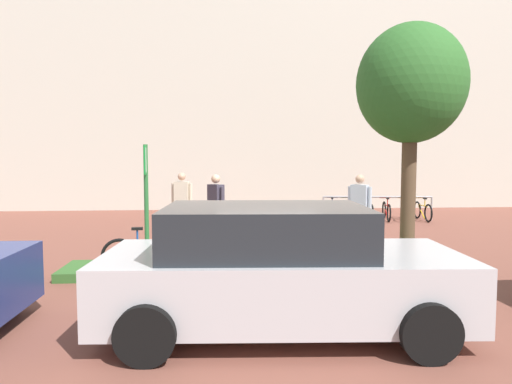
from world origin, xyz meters
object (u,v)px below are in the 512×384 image
at_px(parking_sign_post, 146,190).
at_px(tree_sidewalk, 411,86).
at_px(car_silver_sedan, 278,270).
at_px(bike_at_sign, 148,254).
at_px(person_shirt_white, 182,199).
at_px(bollard_steel, 356,214).
at_px(person_casual_tan, 360,204).
at_px(person_suited_dark, 216,204).
at_px(bike_rack_cluster, 377,210).

bearing_deg(parking_sign_post, tree_sidewalk, 2.16).
bearing_deg(tree_sidewalk, car_silver_sedan, -133.52).
height_order(tree_sidewalk, bike_at_sign, tree_sidewalk).
distance_m(bike_at_sign, car_silver_sedan, 3.64).
bearing_deg(parking_sign_post, car_silver_sedan, -54.76).
relative_size(tree_sidewalk, person_shirt_white, 2.71).
bearing_deg(tree_sidewalk, bollard_steel, 85.09).
distance_m(person_casual_tan, car_silver_sedan, 6.11).
relative_size(parking_sign_post, car_silver_sedan, 0.54).
xyz_separation_m(person_shirt_white, car_silver_sedan, (1.79, -7.31, -0.23)).
xyz_separation_m(parking_sign_post, car_silver_sedan, (2.04, -2.89, -0.79)).
relative_size(bike_at_sign, person_suited_dark, 0.98).
bearing_deg(bike_at_sign, person_casual_tan, 27.69).
relative_size(bike_at_sign, bollard_steel, 1.86).
bearing_deg(person_suited_dark, car_silver_sedan, -81.93).
distance_m(tree_sidewalk, bike_at_sign, 5.88).
bearing_deg(bollard_steel, person_shirt_white, -174.44).
relative_size(bike_at_sign, person_shirt_white, 0.98).
distance_m(bike_at_sign, bike_rack_cluster, 9.47).
relative_size(parking_sign_post, bike_at_sign, 1.41).
bearing_deg(bike_rack_cluster, person_suited_dark, -144.95).
distance_m(bollard_steel, car_silver_sedan, 8.50).
xyz_separation_m(parking_sign_post, person_suited_dark, (1.22, 2.95, -0.57)).
height_order(parking_sign_post, bike_at_sign, parking_sign_post).
bearing_deg(bollard_steel, bike_at_sign, -138.04).
bearing_deg(person_casual_tan, bike_rack_cluster, 65.29).
height_order(parking_sign_post, bike_rack_cluster, parking_sign_post).
distance_m(tree_sidewalk, car_silver_sedan, 5.05).
distance_m(bike_rack_cluster, car_silver_sedan, 10.75).
bearing_deg(bike_rack_cluster, person_casual_tan, -114.71).
height_order(person_shirt_white, car_silver_sedan, person_shirt_white).
height_order(tree_sidewalk, person_suited_dark, tree_sidewalk).
bearing_deg(bike_rack_cluster, person_shirt_white, -159.83).
bearing_deg(person_casual_tan, bollard_steel, 75.15).
relative_size(tree_sidewalk, parking_sign_post, 1.97).
height_order(bike_rack_cluster, car_silver_sedan, car_silver_sedan).
bearing_deg(person_shirt_white, bollard_steel, 5.56).
distance_m(tree_sidewalk, bollard_steel, 5.64).
height_order(parking_sign_post, bollard_steel, parking_sign_post).
bearing_deg(tree_sidewalk, person_casual_tan, 95.09).
relative_size(bollard_steel, person_casual_tan, 0.52).
bearing_deg(bike_rack_cluster, bollard_steel, -125.17).
bearing_deg(bollard_steel, tree_sidewalk, -94.91).
distance_m(person_suited_dark, car_silver_sedan, 5.90).
xyz_separation_m(person_suited_dark, person_shirt_white, (-0.96, 1.47, 0.00)).
xyz_separation_m(bike_at_sign, bollard_steel, (5.38, 4.83, 0.10)).
xyz_separation_m(tree_sidewalk, bike_at_sign, (-4.97, -0.10, -3.14)).
height_order(person_suited_dark, car_silver_sedan, person_suited_dark).
xyz_separation_m(parking_sign_post, person_casual_tan, (4.76, 2.58, -0.57)).
xyz_separation_m(bike_rack_cluster, person_casual_tan, (-1.94, -4.21, 0.64)).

